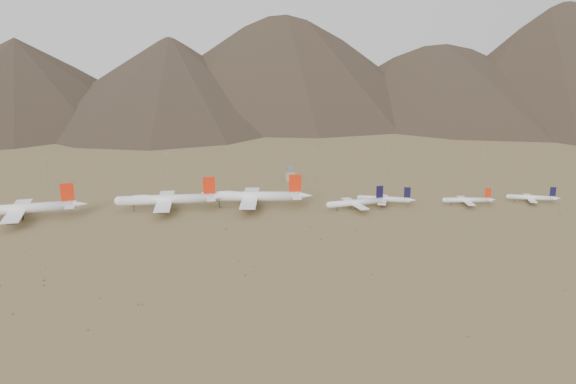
{
  "coord_description": "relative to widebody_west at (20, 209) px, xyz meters",
  "views": [
    {
      "loc": [
        -35.17,
        -343.01,
        101.09
      ],
      "look_at": [
        15.87,
        30.0,
        11.79
      ],
      "focal_mm": 35.0,
      "sensor_mm": 36.0,
      "label": 1
    }
  ],
  "objects": [
    {
      "name": "ground",
      "position": [
        158.23,
        -23.76,
        -7.85
      ],
      "size": [
        3000.0,
        3000.0,
        0.0
      ],
      "primitive_type": "plane",
      "color": "olive",
      "rests_on": "ground"
    },
    {
      "name": "mountain_ridge",
      "position": [
        158.23,
        876.24,
        142.15
      ],
      "size": [
        4400.0,
        1000.0,
        300.0
      ],
      "color": "#443729",
      "rests_on": "ground"
    },
    {
      "name": "widebody_west",
      "position": [
        0.0,
        0.0,
        0.0
      ],
      "size": [
        76.24,
        59.35,
        22.76
      ],
      "rotation": [
        0.0,
        0.0,
        0.15
      ],
      "color": "white",
      "rests_on": "ground"
    },
    {
      "name": "widebody_centre",
      "position": [
        91.46,
        12.63,
        -0.07
      ],
      "size": [
        75.9,
        57.96,
        22.55
      ],
      "rotation": [
        0.0,
        0.0,
        -0.0
      ],
      "color": "white",
      "rests_on": "ground"
    },
    {
      "name": "widebody_east",
      "position": [
        149.91,
        12.59,
        0.21
      ],
      "size": [
        78.43,
        60.93,
        23.37
      ],
      "rotation": [
        0.0,
        0.0,
        -0.13
      ],
      "color": "white",
      "rests_on": "ground"
    },
    {
      "name": "narrowbody_a",
      "position": [
        221.03,
        -2.92,
        -2.8
      ],
      "size": [
        46.75,
        34.13,
        15.55
      ],
      "rotation": [
        0.0,
        0.0,
        0.17
      ],
      "color": "white",
      "rests_on": "ground"
    },
    {
      "name": "narrowbody_b",
      "position": [
        243.95,
        6.04,
        -3.38
      ],
      "size": [
        39.78,
        29.78,
        13.77
      ],
      "rotation": [
        0.0,
        0.0,
        -0.36
      ],
      "color": "white",
      "rests_on": "ground"
    },
    {
      "name": "narrowbody_c",
      "position": [
        301.64,
        -3.05,
        -3.76
      ],
      "size": [
        38.08,
        27.63,
        12.6
      ],
      "rotation": [
        0.0,
        0.0,
        -0.13
      ],
      "color": "white",
      "rests_on": "ground"
    },
    {
      "name": "narrowbody_d",
      "position": [
        350.86,
        -2.23,
        -3.86
      ],
      "size": [
        35.73,
        26.66,
        12.28
      ],
      "rotation": [
        0.0,
        0.0,
        -0.34
      ],
      "color": "white",
      "rests_on": "ground"
    },
    {
      "name": "control_tower",
      "position": [
        188.23,
        96.24,
        -2.53
      ],
      "size": [
        8.0,
        8.0,
        12.0
      ],
      "color": "gray",
      "rests_on": "ground"
    },
    {
      "name": "mast_far_west",
      "position": [
        -6.87,
        88.62,
        6.36
      ],
      "size": [
        2.0,
        0.6,
        25.7
      ],
      "color": "gray",
      "rests_on": "ground"
    },
    {
      "name": "mast_west",
      "position": [
        86.07,
        104.24,
        6.36
      ],
      "size": [
        2.0,
        0.6,
        25.7
      ],
      "color": "gray",
      "rests_on": "ground"
    },
    {
      "name": "mast_centre",
      "position": [
        208.31,
        93.4,
        6.36
      ],
      "size": [
        2.0,
        0.6,
        25.7
      ],
      "color": "gray",
      "rests_on": "ground"
    },
    {
      "name": "mast_east",
      "position": [
        277.8,
        114.05,
        6.36
      ],
      "size": [
        2.0,
        0.6,
        25.7
      ],
      "color": "gray",
      "rests_on": "ground"
    },
    {
      "name": "mast_far_east",
      "position": [
        362.99,
        97.91,
        6.36
      ],
      "size": [
        2.0,
        0.6,
        25.7
      ],
      "color": "gray",
      "rests_on": "ground"
    },
    {
      "name": "desert_scrub",
      "position": [
        174.52,
        -98.01,
        -7.53
      ],
      "size": [
        396.28,
        177.64,
        0.91
      ],
      "color": "brown",
      "rests_on": "ground"
    }
  ]
}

